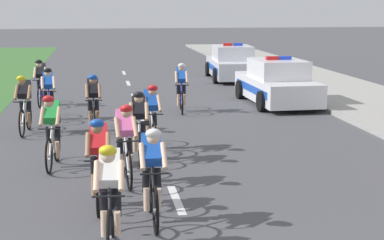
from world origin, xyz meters
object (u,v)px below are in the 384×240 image
at_px(cyclist_third, 99,161).
at_px(cyclist_twelfth, 181,87).
at_px(cyclist_fourth, 125,142).
at_px(cyclist_fifth, 139,124).
at_px(cyclist_eighth, 93,102).
at_px(cyclist_eleventh, 41,82).
at_px(cyclist_ninth, 48,93).
at_px(police_car_second, 232,64).
at_px(cyclist_sixth, 52,130).
at_px(cyclist_seventh, 151,116).
at_px(police_car_nearest, 277,84).
at_px(cyclist_lead, 110,195).
at_px(cyclist_tenth, 24,103).
at_px(cyclist_second, 152,173).

xyz_separation_m(cyclist_third, cyclist_twelfth, (2.54, 8.88, 0.00)).
distance_m(cyclist_fourth, cyclist_fifth, 1.70).
xyz_separation_m(cyclist_eighth, cyclist_eleventh, (-1.70, 4.56, 0.00)).
distance_m(cyclist_ninth, police_car_second, 11.38).
bearing_deg(police_car_second, cyclist_fifth, -109.86).
bearing_deg(cyclist_fifth, cyclist_sixth, -170.16).
bearing_deg(police_car_second, cyclist_sixth, -115.55).
bearing_deg(cyclist_seventh, cyclist_eleventh, 113.79).
height_order(cyclist_twelfth, police_car_nearest, police_car_nearest).
bearing_deg(cyclist_lead, cyclist_fifth, 81.61).
xyz_separation_m(cyclist_eleventh, police_car_second, (7.67, 6.07, -0.11)).
bearing_deg(cyclist_third, cyclist_fourth, 69.85).
relative_size(cyclist_seventh, cyclist_eleventh, 1.00).
xyz_separation_m(cyclist_fourth, cyclist_eighth, (-0.59, 4.90, 0.00)).
height_order(cyclist_sixth, cyclist_eighth, same).
height_order(cyclist_seventh, cyclist_ninth, same).
xyz_separation_m(cyclist_third, cyclist_eighth, (-0.10, 6.23, 0.00)).
bearing_deg(cyclist_eleventh, cyclist_third, -80.52).
relative_size(cyclist_fifth, cyclist_sixth, 1.00).
bearing_deg(cyclist_ninth, cyclist_fifth, -66.48).
relative_size(cyclist_sixth, cyclist_eleventh, 1.00).
bearing_deg(police_car_nearest, cyclist_lead, -115.92).
distance_m(cyclist_lead, police_car_nearest, 13.12).
distance_m(cyclist_fourth, cyclist_ninth, 7.01).
height_order(cyclist_ninth, cyclist_eleventh, same).
relative_size(cyclist_fourth, police_car_second, 0.38).
bearing_deg(police_car_nearest, cyclist_eighth, -148.24).
bearing_deg(cyclist_tenth, cyclist_sixth, -75.55).
xyz_separation_m(cyclist_second, cyclist_fifth, (0.06, 3.87, 0.00)).
bearing_deg(cyclist_third, police_car_second, 70.82).
bearing_deg(cyclist_sixth, cyclist_eleventh, 96.24).
bearing_deg(cyclist_eighth, cyclist_fourth, -83.12).
bearing_deg(cyclist_second, cyclist_eighth, 97.14).
bearing_deg(cyclist_eleventh, cyclist_tenth, -90.43).
distance_m(cyclist_second, cyclist_seventh, 4.89).
height_order(cyclist_eleventh, cyclist_twelfth, same).
xyz_separation_m(cyclist_third, police_car_second, (5.87, 16.87, -0.11)).
xyz_separation_m(cyclist_fourth, cyclist_ninth, (-1.86, 6.76, 0.00)).
distance_m(cyclist_eighth, police_car_nearest, 7.03).
bearing_deg(cyclist_sixth, cyclist_eighth, 77.15).
bearing_deg(police_car_second, cyclist_ninth, -129.49).
height_order(cyclist_lead, cyclist_twelfth, same).
height_order(cyclist_seventh, cyclist_tenth, same).
xyz_separation_m(cyclist_third, cyclist_fifth, (0.85, 2.98, 0.00)).
xyz_separation_m(cyclist_fourth, cyclist_fifth, (0.36, 1.66, 0.00)).
height_order(cyclist_second, cyclist_eleventh, same).
xyz_separation_m(cyclist_eleventh, police_car_nearest, (7.67, -0.86, -0.11)).
xyz_separation_m(cyclist_seventh, cyclist_ninth, (-2.57, 4.10, 0.00)).
relative_size(cyclist_seventh, cyclist_tenth, 1.00).
relative_size(cyclist_seventh, cyclist_twelfth, 1.00).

